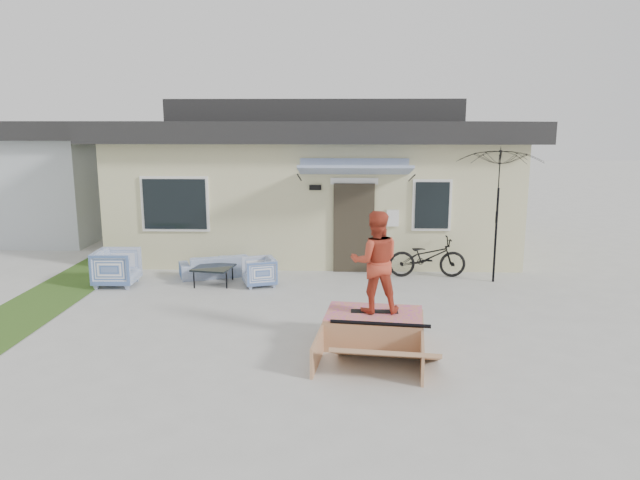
{
  "coord_description": "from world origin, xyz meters",
  "views": [
    {
      "loc": [
        0.68,
        -9.19,
        3.53
      ],
      "look_at": [
        0.3,
        1.8,
        1.3
      ],
      "focal_mm": 33.24,
      "sensor_mm": 36.0,
      "label": 1
    }
  ],
  "objects_px": {
    "armchair_left": "(117,266)",
    "coffee_table": "(214,275)",
    "loveseat": "(218,262)",
    "skateboard": "(374,311)",
    "skate_ramp": "(374,328)",
    "skater": "(375,260)",
    "bicycle": "(427,253)",
    "patio_umbrella": "(498,204)",
    "armchair_right": "(259,270)"
  },
  "relations": [
    {
      "from": "armchair_right",
      "to": "skateboard",
      "type": "xyz_separation_m",
      "value": [
        2.3,
        -3.26,
        0.19
      ]
    },
    {
      "from": "coffee_table",
      "to": "skate_ramp",
      "type": "distance_m",
      "value": 4.76
    },
    {
      "from": "coffee_table",
      "to": "armchair_left",
      "type": "bearing_deg",
      "value": -174.96
    },
    {
      "from": "loveseat",
      "to": "patio_umbrella",
      "type": "distance_m",
      "value": 6.39
    },
    {
      "from": "skate_ramp",
      "to": "loveseat",
      "type": "bearing_deg",
      "value": 136.31
    },
    {
      "from": "armchair_right",
      "to": "bicycle",
      "type": "height_order",
      "value": "bicycle"
    },
    {
      "from": "armchair_left",
      "to": "skateboard",
      "type": "bearing_deg",
      "value": -122.2
    },
    {
      "from": "armchair_right",
      "to": "bicycle",
      "type": "distance_m",
      "value": 3.85
    },
    {
      "from": "patio_umbrella",
      "to": "skater",
      "type": "bearing_deg",
      "value": -127.23
    },
    {
      "from": "armchair_right",
      "to": "patio_umbrella",
      "type": "relative_size",
      "value": 0.31
    },
    {
      "from": "armchair_left",
      "to": "coffee_table",
      "type": "distance_m",
      "value": 2.09
    },
    {
      "from": "skate_ramp",
      "to": "skateboard",
      "type": "xyz_separation_m",
      "value": [
        0.01,
        0.05,
        0.28
      ]
    },
    {
      "from": "loveseat",
      "to": "armchair_right",
      "type": "xyz_separation_m",
      "value": [
        1.06,
        -0.8,
        0.01
      ]
    },
    {
      "from": "skate_ramp",
      "to": "patio_umbrella",
      "type": "bearing_deg",
      "value": 60.14
    },
    {
      "from": "armchair_left",
      "to": "bicycle",
      "type": "bearing_deg",
      "value": -83.61
    },
    {
      "from": "skate_ramp",
      "to": "skater",
      "type": "height_order",
      "value": "skater"
    },
    {
      "from": "skater",
      "to": "coffee_table",
      "type": "bearing_deg",
      "value": -48.47
    },
    {
      "from": "armchair_left",
      "to": "bicycle",
      "type": "relative_size",
      "value": 0.5
    },
    {
      "from": "skater",
      "to": "armchair_left",
      "type": "bearing_deg",
      "value": -33.66
    },
    {
      "from": "loveseat",
      "to": "skate_ramp",
      "type": "relative_size",
      "value": 0.85
    },
    {
      "from": "skate_ramp",
      "to": "skater",
      "type": "relative_size",
      "value": 1.24
    },
    {
      "from": "skate_ramp",
      "to": "skateboard",
      "type": "bearing_deg",
      "value": 90.0
    },
    {
      "from": "armchair_right",
      "to": "patio_umbrella",
      "type": "distance_m",
      "value": 5.38
    },
    {
      "from": "skateboard",
      "to": "armchair_right",
      "type": "bearing_deg",
      "value": 126.02
    },
    {
      "from": "patio_umbrella",
      "to": "skateboard",
      "type": "distance_m",
      "value": 4.88
    },
    {
      "from": "coffee_table",
      "to": "skater",
      "type": "bearing_deg",
      "value": -45.36
    },
    {
      "from": "loveseat",
      "to": "skate_ramp",
      "type": "height_order",
      "value": "loveseat"
    },
    {
      "from": "bicycle",
      "to": "armchair_left",
      "type": "bearing_deg",
      "value": 96.48
    },
    {
      "from": "bicycle",
      "to": "patio_umbrella",
      "type": "distance_m",
      "value": 1.89
    },
    {
      "from": "skate_ramp",
      "to": "skater",
      "type": "distance_m",
      "value": 1.11
    },
    {
      "from": "bicycle",
      "to": "skater",
      "type": "bearing_deg",
      "value": 159.31
    },
    {
      "from": "coffee_table",
      "to": "skater",
      "type": "xyz_separation_m",
      "value": [
        3.32,
        -3.36,
        1.17
      ]
    },
    {
      "from": "bicycle",
      "to": "skate_ramp",
      "type": "distance_m",
      "value": 4.45
    },
    {
      "from": "patio_umbrella",
      "to": "coffee_table",
      "type": "bearing_deg",
      "value": -176.3
    },
    {
      "from": "coffee_table",
      "to": "bicycle",
      "type": "height_order",
      "value": "bicycle"
    },
    {
      "from": "loveseat",
      "to": "bicycle",
      "type": "bearing_deg",
      "value": 160.7
    },
    {
      "from": "armchair_left",
      "to": "skate_ramp",
      "type": "relative_size",
      "value": 0.43
    },
    {
      "from": "armchair_left",
      "to": "skate_ramp",
      "type": "xyz_separation_m",
      "value": [
        5.38,
        -3.23,
        -0.19
      ]
    },
    {
      "from": "armchair_right",
      "to": "skater",
      "type": "height_order",
      "value": "skater"
    },
    {
      "from": "armchair_left",
      "to": "armchair_right",
      "type": "distance_m",
      "value": 3.09
    },
    {
      "from": "loveseat",
      "to": "skater",
      "type": "relative_size",
      "value": 1.06
    },
    {
      "from": "loveseat",
      "to": "skateboard",
      "type": "relative_size",
      "value": 2.28
    },
    {
      "from": "loveseat",
      "to": "skateboard",
      "type": "bearing_deg",
      "value": 109.39
    },
    {
      "from": "loveseat",
      "to": "skateboard",
      "type": "distance_m",
      "value": 5.28
    },
    {
      "from": "skater",
      "to": "skateboard",
      "type": "bearing_deg",
      "value": -93.11
    },
    {
      "from": "armchair_left",
      "to": "armchair_right",
      "type": "bearing_deg",
      "value": -90.13
    },
    {
      "from": "armchair_right",
      "to": "skate_ramp",
      "type": "height_order",
      "value": "armchair_right"
    },
    {
      "from": "armchair_left",
      "to": "skater",
      "type": "distance_m",
      "value": 6.33
    },
    {
      "from": "loveseat",
      "to": "armchair_left",
      "type": "bearing_deg",
      "value": 3.41
    },
    {
      "from": "skateboard",
      "to": "skater",
      "type": "distance_m",
      "value": 0.84
    }
  ]
}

